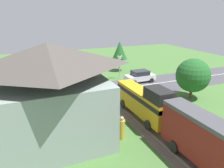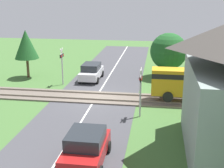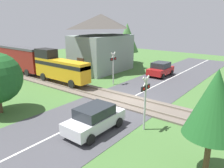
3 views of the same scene
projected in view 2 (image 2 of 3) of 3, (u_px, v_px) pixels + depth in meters
name	position (u px, v px, depth m)	size (l,w,h in m)	color
ground_plane	(96.00, 98.00, 24.05)	(60.00, 60.00, 0.00)	#426B33
road_surface	(96.00, 98.00, 24.05)	(48.00, 6.40, 0.02)	#424247
track_bed	(96.00, 97.00, 24.03)	(2.80, 48.00, 0.24)	#665B51
car_near_crossing	(91.00, 71.00, 28.88)	(3.84, 1.82, 1.54)	silver
car_far_side	(86.00, 147.00, 14.73)	(3.66, 1.97, 1.61)	#A81919
crossing_signal_west_approach	(62.00, 61.00, 27.00)	(0.90, 0.18, 3.28)	#B7B7B7
crossing_signal_east_approach	(141.00, 86.00, 19.92)	(0.90, 0.18, 3.28)	#B7B7B7
tree_roadside_hedge	(169.00, 51.00, 29.34)	(3.47, 3.47, 4.24)	brown
tree_beyond_track	(26.00, 44.00, 29.02)	(2.23, 2.23, 4.54)	brown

